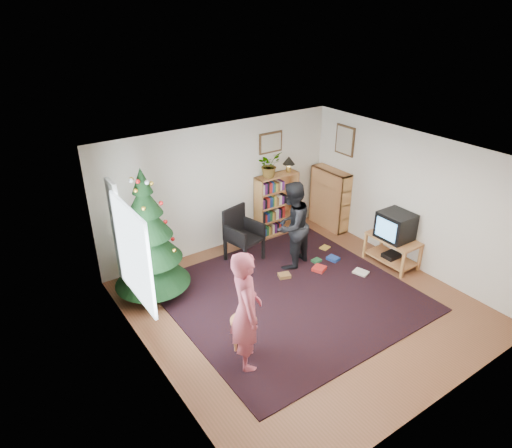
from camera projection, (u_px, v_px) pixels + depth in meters
floor at (302, 305)px, 7.49m from camera, size 5.00×5.00×0.00m
ceiling at (310, 159)px, 6.38m from camera, size 5.00×5.00×0.00m
wall_back at (221, 187)px, 8.77m from camera, size 5.00×0.02×2.50m
wall_front at (450, 325)px, 5.09m from camera, size 5.00×0.02×2.50m
wall_left at (151, 292)px, 5.66m from camera, size 0.02×5.00×2.50m
wall_right at (412, 201)px, 8.21m from camera, size 0.02×5.00×2.50m
rug at (290, 296)px, 7.71m from camera, size 3.80×3.60×0.02m
window_pane at (133, 254)px, 6.01m from camera, size 0.04×1.20×1.40m
curtain at (118, 233)px, 6.54m from camera, size 0.06×0.35×1.60m
picture_back at (271, 143)px, 9.03m from camera, size 0.55×0.03×0.42m
picture_right at (345, 140)px, 9.17m from camera, size 0.03×0.50×0.60m
christmas_tree at (149, 245)px, 7.35m from camera, size 1.25×1.25×2.27m
bookshelf_back at (276, 203)px, 9.54m from camera, size 0.95×0.30×1.30m
bookshelf_right at (330, 198)px, 9.80m from camera, size 0.30×0.95×1.30m
tv_stand at (392, 248)px, 8.51m from camera, size 0.53×0.96×0.55m
crt_tv at (396, 226)px, 8.30m from camera, size 0.53×0.57×0.50m
armchair at (241, 232)px, 8.60m from camera, size 0.69×0.70×1.04m
stool at (244, 328)px, 6.24m from camera, size 0.37×0.37×0.61m
person_standing at (246, 311)px, 5.94m from camera, size 0.62×0.74×1.75m
person_by_chair at (292, 226)px, 8.24m from camera, size 0.97×0.86×1.66m
potted_plant at (269, 165)px, 9.04m from camera, size 0.53×0.49×0.50m
table_lamp at (289, 161)px, 9.31m from camera, size 0.25×0.25×0.33m
floor_clutter at (323, 264)px, 8.57m from camera, size 1.52×1.26×0.08m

